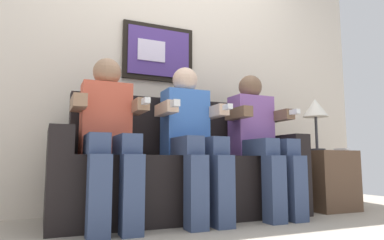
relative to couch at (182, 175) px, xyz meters
name	(u,v)px	position (x,y,z in m)	size (l,w,h in m)	color
ground_plane	(201,226)	(0.00, -0.33, -0.31)	(5.54, 5.54, 0.00)	#9E9384
back_wall_assembly	(164,60)	(0.00, 0.44, 0.99)	(4.26, 0.10, 2.60)	beige
couch	(182,175)	(0.00, 0.00, 0.00)	(1.86, 0.58, 0.90)	black
person_on_left	(109,131)	(-0.58, -0.17, 0.29)	(0.46, 0.56, 1.11)	#D8593F
person_in_middle	(192,133)	(0.00, -0.17, 0.29)	(0.46, 0.56, 1.11)	#3F72CC
person_on_right	(260,136)	(0.58, -0.17, 0.29)	(0.46, 0.56, 1.11)	#8C59A5
side_table_right	(326,180)	(1.28, -0.11, -0.06)	(0.40, 0.40, 0.50)	brown
table_lamp	(315,110)	(1.24, -0.07, 0.55)	(0.22, 0.22, 0.46)	#333338
spare_remote_on_table	(341,149)	(1.36, -0.22, 0.20)	(0.04, 0.13, 0.02)	white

